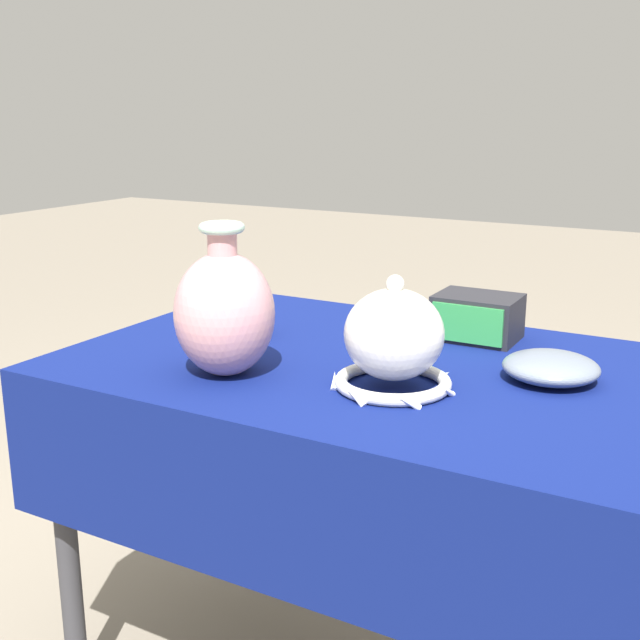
{
  "coord_description": "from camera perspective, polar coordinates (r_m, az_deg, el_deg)",
  "views": [
    {
      "loc": [
        0.63,
        -1.32,
        1.18
      ],
      "look_at": [
        -0.04,
        -0.12,
        0.82
      ],
      "focal_mm": 45.0,
      "sensor_mm": 36.0,
      "label": 1
    }
  ],
  "objects": [
    {
      "name": "display_table",
      "position": [
        1.54,
        3.26,
        -5.71
      ],
      "size": [
        1.14,
        0.77,
        0.72
      ],
      "color": "#38383D",
      "rests_on": "ground_plane"
    },
    {
      "name": "vase_tall_bulbous",
      "position": [
        1.43,
        -6.82,
        0.59
      ],
      "size": [
        0.18,
        0.18,
        0.27
      ],
      "color": "#D19399",
      "rests_on": "display_table"
    },
    {
      "name": "vase_dome_bell",
      "position": [
        1.36,
        5.27,
        -1.59
      ],
      "size": [
        0.21,
        0.22,
        0.2
      ],
      "color": "white",
      "rests_on": "display_table"
    },
    {
      "name": "mosaic_tile_box",
      "position": [
        1.69,
        11.1,
        0.2
      ],
      "size": [
        0.17,
        0.13,
        0.09
      ],
      "rotation": [
        0.0,
        0.0,
        0.01
      ],
      "color": "#232328",
      "rests_on": "display_table"
    },
    {
      "name": "bowl_shallow_slate",
      "position": [
        1.46,
        16.1,
        -3.26
      ],
      "size": [
        0.17,
        0.17,
        0.05
      ],
      "primitive_type": "ellipsoid",
      "color": "slate",
      "rests_on": "display_table"
    },
    {
      "name": "jar_round_terracotta",
      "position": [
        1.68,
        -5.31,
        0.74
      ],
      "size": [
        0.1,
        0.1,
        0.13
      ],
      "color": "#BC6642",
      "rests_on": "display_table"
    }
  ]
}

